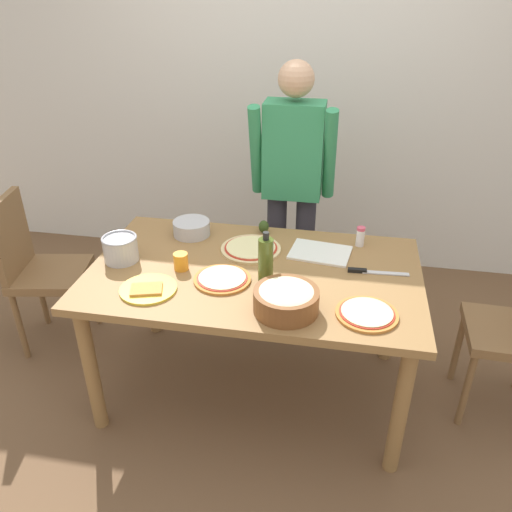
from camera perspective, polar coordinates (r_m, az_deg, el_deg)
ground at (r=2.95m, az=-0.18°, el=-14.34°), size 8.00×8.00×0.00m
wall_back at (r=3.79m, az=4.49°, el=17.99°), size 5.60×0.10×2.60m
dining_table at (r=2.54m, az=-0.21°, el=-3.32°), size 1.60×0.96×0.76m
person_cook at (r=3.08m, az=4.06°, el=8.30°), size 0.49×0.25×1.62m
chair_wooden_left at (r=3.23m, az=-23.18°, el=-0.87°), size 0.47×0.47×0.95m
pizza_raw_on_board at (r=2.66m, az=-0.57°, el=0.85°), size 0.31×0.31×0.02m
pizza_cooked_on_tray at (r=2.22m, az=12.20°, el=-6.26°), size 0.26×0.26×0.02m
pizza_second_cooked at (r=2.41m, az=-3.77°, el=-2.53°), size 0.27×0.27×0.02m
plate_with_slice at (r=2.38m, az=-11.90°, el=-3.61°), size 0.26×0.26×0.02m
popcorn_bowl at (r=2.17m, az=3.36°, el=-4.72°), size 0.28×0.28×0.11m
mixing_bowl_steel at (r=2.83m, az=-7.16°, el=3.10°), size 0.20×0.20×0.08m
olive_oil_bottle at (r=2.34m, az=1.08°, el=-0.48°), size 0.07×0.07×0.26m
steel_pot at (r=2.63m, az=-14.81°, el=0.82°), size 0.17×0.17×0.13m
cup_orange at (r=2.50m, az=-8.33°, el=-0.60°), size 0.07×0.07×0.08m
salt_shaker at (r=2.74m, az=11.50°, el=2.14°), size 0.04×0.04×0.11m
cutting_board_white at (r=2.65m, az=7.13°, el=0.38°), size 0.33×0.26×0.01m
chef_knife at (r=2.52m, az=12.59°, el=-1.71°), size 0.29×0.04×0.02m
avocado at (r=2.83m, az=0.86°, el=3.28°), size 0.06×0.06×0.07m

